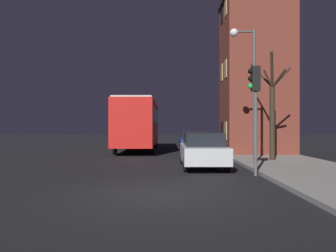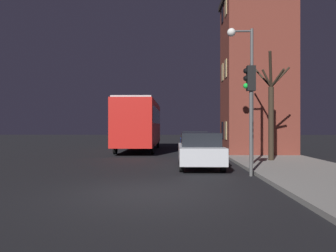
{
  "view_description": "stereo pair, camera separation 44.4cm",
  "coord_description": "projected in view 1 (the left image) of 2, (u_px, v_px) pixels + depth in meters",
  "views": [
    {
      "loc": [
        0.29,
        -8.82,
        1.79
      ],
      "look_at": [
        0.28,
        11.92,
        1.81
      ],
      "focal_mm": 35.0,
      "sensor_mm": 36.0,
      "label": 1
    },
    {
      "loc": [
        0.74,
        -8.82,
        1.79
      ],
      "look_at": [
        0.28,
        11.92,
        1.81
      ],
      "focal_mm": 35.0,
      "sensor_mm": 36.0,
      "label": 2
    }
  ],
  "objects": [
    {
      "name": "ground_plane",
      "position": [
        157.0,
        193.0,
        8.82
      ],
      "size": [
        120.0,
        120.0,
        0.0
      ],
      "primitive_type": "plane",
      "color": "black"
    },
    {
      "name": "brick_building",
      "position": [
        256.0,
        74.0,
        20.69
      ],
      "size": [
        4.29,
        3.94,
        9.84
      ],
      "color": "brown",
      "rests_on": "sidewalk"
    },
    {
      "name": "streetlamp",
      "position": [
        248.0,
        75.0,
        14.48
      ],
      "size": [
        1.15,
        0.37,
        5.99
      ],
      "color": "#4C4C4C",
      "rests_on": "sidewalk"
    },
    {
      "name": "traffic_light",
      "position": [
        255.0,
        97.0,
        11.82
      ],
      "size": [
        0.43,
        0.24,
        3.97
      ],
      "color": "#4C4C4C",
      "rests_on": "ground"
    },
    {
      "name": "bare_tree",
      "position": [
        272.0,
        111.0,
        16.04
      ],
      "size": [
        1.72,
        1.86,
        5.19
      ],
      "color": "#2D2319",
      "rests_on": "sidewalk"
    },
    {
      "name": "bus",
      "position": [
        138.0,
        121.0,
        24.18
      ],
      "size": [
        2.6,
        10.13,
        3.65
      ],
      "color": "red",
      "rests_on": "ground"
    },
    {
      "name": "car_near_lane",
      "position": [
        203.0,
        150.0,
        14.19
      ],
      "size": [
        1.8,
        4.34,
        1.52
      ],
      "color": "#B7BABF",
      "rests_on": "ground"
    },
    {
      "name": "car_mid_lane",
      "position": [
        193.0,
        141.0,
        22.41
      ],
      "size": [
        1.82,
        4.37,
        1.46
      ],
      "color": "navy",
      "rests_on": "ground"
    }
  ]
}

